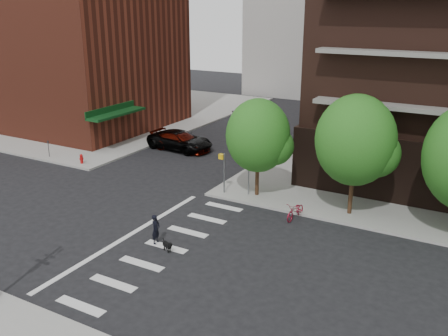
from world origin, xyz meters
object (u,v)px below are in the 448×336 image
Objects in this scene: parked_car_black at (180,140)px; dog_walker at (156,229)px; parked_car_maroon at (181,141)px; parked_car_silver at (253,115)px; fire_hydrant at (81,158)px; scooter at (296,211)px.

dog_walker is at bearing -145.32° from parked_car_black.
dog_walker reaches higher than parked_car_maroon.
parked_car_maroon is 12.54m from parked_car_silver.
parked_car_maroon is at bearing 22.21° from dog_walker.
scooter reaches higher than fire_hydrant.
parked_car_maroon is 15.99m from scooter.
fire_hydrant is 17.98m from scooter.
parked_car_maroon is (0.19, -0.14, -0.03)m from parked_car_black.
fire_hydrant is 0.17× the size of parked_car_silver.
parked_car_maroon is (4.34, 7.12, 0.21)m from fire_hydrant.
dog_walker reaches higher than parked_car_silver.
fire_hydrant is at bearing 150.39° from parked_car_maroon.
fire_hydrant is 0.46× the size of dog_walker.
scooter is 8.21m from dog_walker.
parked_car_silver is (0.70, 12.38, -0.08)m from parked_car_black.
parked_car_silver is 28.49m from dog_walker.
parked_car_black is 17.30m from dog_walker.
parked_car_maroon is at bearing -176.67° from parked_car_silver.
parked_car_black is 16.23m from scooter.
parked_car_black reaches higher than parked_car_silver.
fire_hydrant is at bearing 154.88° from parked_car_black.
dog_walker is (-5.11, -6.41, 0.29)m from scooter.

